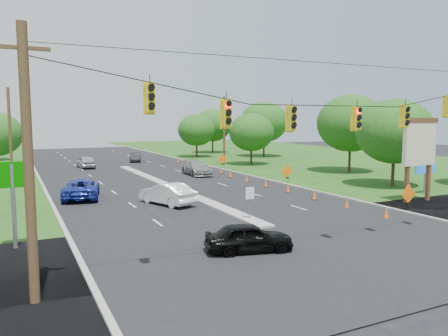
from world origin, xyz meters
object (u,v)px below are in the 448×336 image
black_sedan (249,238)px  white_sedan (167,194)px  pylon_sign (420,147)px  blue_pickup (81,188)px

black_sedan → white_sedan: size_ratio=0.85×
pylon_sign → blue_pickup: 25.44m
black_sedan → blue_pickup: bearing=28.5°
pylon_sign → white_sedan: (-17.00, 6.95, -3.23)m
white_sedan → black_sedan: bearing=68.5°
white_sedan → blue_pickup: bearing=-65.6°
blue_pickup → white_sedan: bearing=146.2°
black_sedan → white_sedan: (0.29, 12.34, 0.09)m
black_sedan → white_sedan: 12.35m
pylon_sign → blue_pickup: pylon_sign is taller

